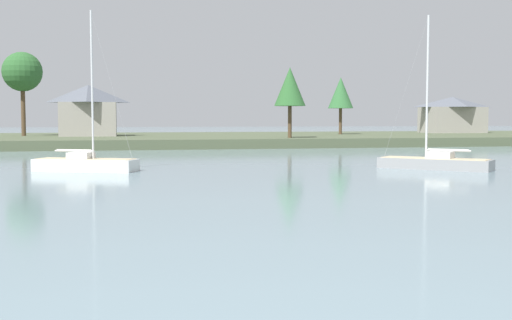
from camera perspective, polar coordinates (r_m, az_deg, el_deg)
The scene contains 8 objects.
far_shore_bank at distance 99.46m, azimuth -11.22°, elevation 1.84°, with size 247.62×41.77×1.25m, color #4C563D.
sailboat_grey at distance 50.75m, azimuth 15.91°, elevation -0.50°, with size 7.81×7.65×12.46m.
sailboat_white at distance 48.78m, azimuth -15.19°, elevation -0.66°, with size 7.99×5.06×12.51m.
shore_tree_far_left at distance 101.72m, azimuth -20.43°, elevation 7.46°, with size 5.92×5.92×12.63m.
shore_tree_left at distance 86.27m, azimuth 3.10°, elevation 6.62°, with size 4.29×4.29×9.60m.
shore_tree_inland_a at distance 106.13m, azimuth 7.69°, elevation 6.03°, with size 4.20×4.20×9.47m.
cottage_eastern at distance 98.25m, azimuth -14.96°, elevation 4.44°, with size 8.80×7.78×7.67m.
cottage_near_water at distance 120.72m, azimuth 17.38°, elevation 3.98°, with size 11.14×7.55×6.57m.
Camera 1 is at (-1.05, -6.52, 3.97)m, focal length 44.10 mm.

